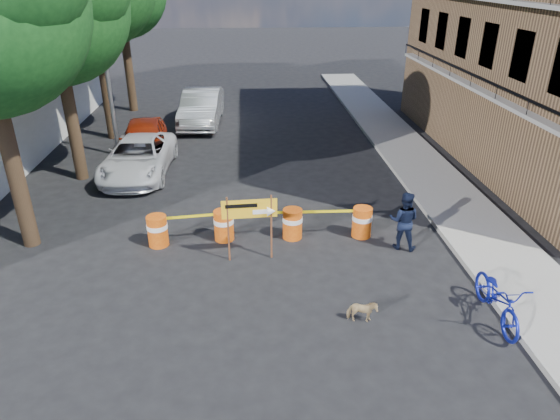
{
  "coord_description": "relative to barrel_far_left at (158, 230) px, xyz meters",
  "views": [
    {
      "loc": [
        -0.61,
        -10.86,
        7.07
      ],
      "look_at": [
        0.23,
        1.04,
        1.3
      ],
      "focal_mm": 32.0,
      "sensor_mm": 36.0,
      "label": 1
    }
  ],
  "objects": [
    {
      "name": "sedan_red",
      "position": [
        -1.62,
        7.46,
        0.31
      ],
      "size": [
        2.32,
        4.73,
        1.55
      ],
      "primitive_type": "imported",
      "rotation": [
        0.0,
        0.0,
        0.11
      ],
      "color": "maroon",
      "rests_on": "ground"
    },
    {
      "name": "tree_mid_a",
      "position": [
        -3.56,
        5.31,
        5.53
      ],
      "size": [
        5.25,
        5.0,
        8.68
      ],
      "color": "#332316",
      "rests_on": "ground"
    },
    {
      "name": "bicycle",
      "position": [
        7.98,
        -3.89,
        0.61
      ],
      "size": [
        0.79,
        1.16,
        2.16
      ],
      "primitive_type": "imported",
      "rotation": [
        0.0,
        0.0,
        -0.03
      ],
      "color": "#131E9F",
      "rests_on": "ground"
    },
    {
      "name": "streetlamp",
      "position": [
        -2.76,
        7.81,
        3.9
      ],
      "size": [
        1.25,
        0.18,
        8.0
      ],
      "color": "gray",
      "rests_on": "ground"
    },
    {
      "name": "sidewalk_east",
      "position": [
        9.38,
        4.31,
        -0.4
      ],
      "size": [
        2.4,
        40.0,
        0.15
      ],
      "primitive_type": "cube",
      "color": "gray",
      "rests_on": "ground"
    },
    {
      "name": "detour_sign",
      "position": [
        2.78,
        -0.93,
        0.89
      ],
      "size": [
        1.44,
        0.28,
        1.86
      ],
      "rotation": [
        0.0,
        0.0,
        0.06
      ],
      "color": "#592D19",
      "rests_on": "ground"
    },
    {
      "name": "sedan_silver",
      "position": [
        0.38,
        12.3,
        0.38
      ],
      "size": [
        2.07,
        5.24,
        1.7
      ],
      "primitive_type": "imported",
      "rotation": [
        0.0,
        0.0,
        -0.05
      ],
      "color": "#B3B6BA",
      "rests_on": "ground"
    },
    {
      "name": "pedestrian",
      "position": [
        6.82,
        -0.61,
        0.37
      ],
      "size": [
        1.0,
        0.9,
        1.69
      ],
      "primitive_type": "imported",
      "rotation": [
        0.0,
        0.0,
        2.76
      ],
      "color": "black",
      "rests_on": "ground"
    },
    {
      "name": "barrel_mid_left",
      "position": [
        1.85,
        0.21,
        0.0
      ],
      "size": [
        0.58,
        0.58,
        0.9
      ],
      "color": "#CA400B",
      "rests_on": "ground"
    },
    {
      "name": "barrel_far_right",
      "position": [
        5.85,
        0.13,
        0.0
      ],
      "size": [
        0.58,
        0.58,
        0.9
      ],
      "color": "#CA400B",
      "rests_on": "ground"
    },
    {
      "name": "dog",
      "position": [
        4.99,
        -3.79,
        -0.19
      ],
      "size": [
        0.69,
        0.38,
        0.55
      ],
      "primitive_type": "imported",
      "rotation": [
        0.0,
        0.0,
        1.44
      ],
      "color": "tan",
      "rests_on": "ground"
    },
    {
      "name": "barrel_mid_right",
      "position": [
        3.82,
        0.17,
        0.0
      ],
      "size": [
        0.58,
        0.58,
        0.9
      ],
      "color": "#CA400B",
      "rests_on": "ground"
    },
    {
      "name": "barrel_far_left",
      "position": [
        0.0,
        0.0,
        0.0
      ],
      "size": [
        0.58,
        0.58,
        0.9
      ],
      "color": "#CA400B",
      "rests_on": "ground"
    },
    {
      "name": "suv_white",
      "position": [
        -1.52,
        5.56,
        0.22
      ],
      "size": [
        2.45,
        5.03,
        1.38
      ],
      "primitive_type": "imported",
      "rotation": [
        0.0,
        0.0,
        -0.03
      ],
      "color": "silver",
      "rests_on": "ground"
    },
    {
      "name": "ground",
      "position": [
        3.18,
        -1.69,
        -0.47
      ],
      "size": [
        120.0,
        120.0,
        0.0
      ],
      "primitive_type": "plane",
      "color": "black",
      "rests_on": "ground"
    }
  ]
}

